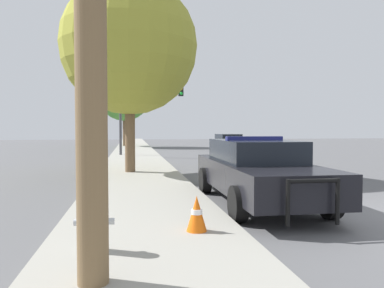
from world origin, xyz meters
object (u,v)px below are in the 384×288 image
(police_car, at_px, (257,170))
(fire_hydrant, at_px, (94,219))
(traffic_cone, at_px, (197,213))
(traffic_light, at_px, (147,100))
(tree_sidewalk_near, at_px, (129,47))
(tree_sidewalk_far, at_px, (124,94))
(car_background_oncoming, at_px, (229,142))

(police_car, bearing_deg, fire_hydrant, 44.64)
(police_car, xyz_separation_m, traffic_cone, (-1.86, -2.56, -0.37))
(traffic_light, relative_size, traffic_cone, 8.48)
(traffic_light, bearing_deg, tree_sidewalk_near, -96.46)
(tree_sidewalk_near, height_order, traffic_cone, tree_sidewalk_near)
(traffic_light, relative_size, tree_sidewalk_near, 0.66)
(tree_sidewalk_near, relative_size, tree_sidewalk_far, 0.97)
(traffic_light, distance_m, car_background_oncoming, 8.36)
(fire_hydrant, distance_m, tree_sidewalk_near, 10.02)
(fire_hydrant, xyz_separation_m, tree_sidewalk_far, (-0.08, 30.70, 4.43))
(police_car, relative_size, tree_sidewalk_near, 0.75)
(car_background_oncoming, height_order, tree_sidewalk_near, tree_sidewalk_near)
(police_car, distance_m, traffic_light, 15.52)
(fire_hydrant, xyz_separation_m, traffic_light, (1.52, 18.43, 2.96))
(car_background_oncoming, distance_m, traffic_cone, 23.18)
(traffic_cone, bearing_deg, car_background_oncoming, 73.79)
(tree_sidewalk_far, bearing_deg, police_car, -82.88)
(police_car, bearing_deg, tree_sidewalk_far, -82.41)
(fire_hydrant, distance_m, traffic_cone, 1.65)
(police_car, bearing_deg, tree_sidewalk_near, -63.09)
(police_car, bearing_deg, car_background_oncoming, -102.70)
(police_car, bearing_deg, traffic_light, -82.63)
(traffic_cone, bearing_deg, traffic_light, 89.91)
(police_car, relative_size, car_background_oncoming, 1.25)
(police_car, xyz_separation_m, tree_sidewalk_far, (-3.43, 27.44, 4.19))
(tree_sidewalk_far, bearing_deg, tree_sidewalk_near, -88.58)
(traffic_light, distance_m, traffic_cone, 17.99)
(police_car, height_order, traffic_cone, police_car)
(traffic_light, bearing_deg, car_background_oncoming, 35.11)
(tree_sidewalk_near, xyz_separation_m, traffic_cone, (1.03, -8.38, -4.34))
(tree_sidewalk_far, bearing_deg, traffic_cone, -87.01)
(police_car, distance_m, fire_hydrant, 4.68)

